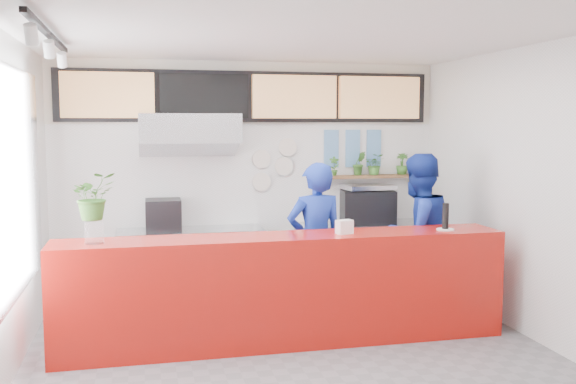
{
  "coord_description": "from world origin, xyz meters",
  "views": [
    {
      "loc": [
        -1.37,
        -5.73,
        2.2
      ],
      "look_at": [
        0.1,
        0.7,
        1.5
      ],
      "focal_mm": 40.0,
      "sensor_mm": 36.0,
      "label": 1
    }
  ],
  "objects_px": {
    "panini_oven": "(163,215)",
    "espresso_machine": "(368,207)",
    "staff_right": "(417,235)",
    "pepper_mill": "(446,216)",
    "service_counter": "(285,289)",
    "staff_center": "(315,243)"
  },
  "relations": [
    {
      "from": "espresso_machine",
      "to": "service_counter",
      "type": "bearing_deg",
      "value": -120.86
    },
    {
      "from": "service_counter",
      "to": "pepper_mill",
      "type": "height_order",
      "value": "pepper_mill"
    },
    {
      "from": "service_counter",
      "to": "staff_center",
      "type": "relative_size",
      "value": 2.52
    },
    {
      "from": "espresso_machine",
      "to": "staff_right",
      "type": "distance_m",
      "value": 1.24
    },
    {
      "from": "panini_oven",
      "to": "staff_right",
      "type": "relative_size",
      "value": 0.23
    },
    {
      "from": "staff_center",
      "to": "pepper_mill",
      "type": "height_order",
      "value": "staff_center"
    },
    {
      "from": "service_counter",
      "to": "pepper_mill",
      "type": "bearing_deg",
      "value": -2.05
    },
    {
      "from": "panini_oven",
      "to": "pepper_mill",
      "type": "xyz_separation_m",
      "value": [
        2.83,
        -1.86,
        0.16
      ]
    },
    {
      "from": "panini_oven",
      "to": "espresso_machine",
      "type": "xyz_separation_m",
      "value": [
        2.65,
        0.0,
        0.03
      ]
    },
    {
      "from": "espresso_machine",
      "to": "panini_oven",
      "type": "bearing_deg",
      "value": -170.64
    },
    {
      "from": "service_counter",
      "to": "staff_right",
      "type": "relative_size",
      "value": 2.41
    },
    {
      "from": "panini_oven",
      "to": "espresso_machine",
      "type": "bearing_deg",
      "value": 0.83
    },
    {
      "from": "panini_oven",
      "to": "pepper_mill",
      "type": "bearing_deg",
      "value": -32.54
    },
    {
      "from": "panini_oven",
      "to": "staff_right",
      "type": "distance_m",
      "value": 3.06
    },
    {
      "from": "panini_oven",
      "to": "staff_right",
      "type": "height_order",
      "value": "staff_right"
    },
    {
      "from": "staff_center",
      "to": "pepper_mill",
      "type": "bearing_deg",
      "value": 147.43
    },
    {
      "from": "espresso_machine",
      "to": "pepper_mill",
      "type": "relative_size",
      "value": 2.52
    },
    {
      "from": "panini_oven",
      "to": "staff_center",
      "type": "distance_m",
      "value": 2.02
    },
    {
      "from": "espresso_machine",
      "to": "pepper_mill",
      "type": "height_order",
      "value": "pepper_mill"
    },
    {
      "from": "service_counter",
      "to": "staff_center",
      "type": "height_order",
      "value": "staff_center"
    },
    {
      "from": "service_counter",
      "to": "staff_center",
      "type": "distance_m",
      "value": 0.83
    },
    {
      "from": "service_counter",
      "to": "staff_right",
      "type": "bearing_deg",
      "value": 19.11
    }
  ]
}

